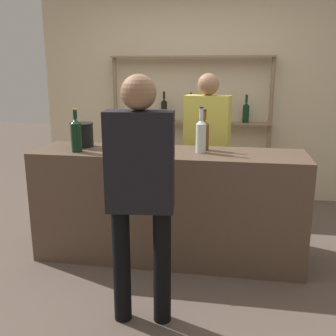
% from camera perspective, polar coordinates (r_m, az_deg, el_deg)
% --- Properties ---
extents(ground_plane, '(16.00, 16.00, 0.00)m').
position_cam_1_polar(ground_plane, '(3.66, 0.00, -12.59)').
color(ground_plane, brown).
extents(bar_counter, '(2.31, 0.59, 0.97)m').
position_cam_1_polar(bar_counter, '(3.47, 0.00, -5.44)').
color(bar_counter, brown).
rests_on(bar_counter, ground_plane).
extents(back_wall, '(3.91, 0.12, 2.80)m').
position_cam_1_polar(back_wall, '(5.15, 3.59, 11.45)').
color(back_wall, beige).
rests_on(back_wall, ground_plane).
extents(back_shelf, '(2.01, 0.18, 1.80)m').
position_cam_1_polar(back_shelf, '(4.98, 3.39, 8.89)').
color(back_shelf, '#897056').
rests_on(back_shelf, ground_plane).
extents(counter_bottle_0, '(0.08, 0.08, 0.35)m').
position_cam_1_polar(counter_bottle_0, '(3.39, 5.27, 4.93)').
color(counter_bottle_0, brown).
rests_on(counter_bottle_0, bar_counter).
extents(counter_bottle_1, '(0.08, 0.08, 0.34)m').
position_cam_1_polar(counter_bottle_1, '(3.53, -4.97, 5.24)').
color(counter_bottle_1, black).
rests_on(counter_bottle_1, bar_counter).
extents(counter_bottle_2, '(0.09, 0.09, 0.36)m').
position_cam_1_polar(counter_bottle_2, '(3.38, -13.18, 4.75)').
color(counter_bottle_2, black).
rests_on(counter_bottle_2, bar_counter).
extents(counter_bottle_3, '(0.09, 0.09, 0.38)m').
position_cam_1_polar(counter_bottle_3, '(3.27, 4.80, 4.79)').
color(counter_bottle_3, silver).
rests_on(counter_bottle_3, bar_counter).
extents(counter_bottle_4, '(0.08, 0.08, 0.31)m').
position_cam_1_polar(counter_bottle_4, '(3.38, -7.87, 4.49)').
color(counter_bottle_4, black).
rests_on(counter_bottle_4, bar_counter).
extents(wine_glass, '(0.08, 0.08, 0.17)m').
position_cam_1_polar(wine_glass, '(3.30, -1.37, 4.52)').
color(wine_glass, silver).
rests_on(wine_glass, bar_counter).
extents(ice_bucket, '(0.21, 0.21, 0.21)m').
position_cam_1_polar(ice_bucket, '(3.61, -12.37, 4.73)').
color(ice_bucket, black).
rests_on(ice_bucket, bar_counter).
extents(cork_jar, '(0.10, 0.10, 0.17)m').
position_cam_1_polar(cork_jar, '(3.31, -5.92, 3.73)').
color(cork_jar, silver).
rests_on(cork_jar, bar_counter).
extents(server_behind_counter, '(0.47, 0.26, 1.61)m').
position_cam_1_polar(server_behind_counter, '(3.97, 5.66, 3.85)').
color(server_behind_counter, brown).
rests_on(server_behind_counter, ground_plane).
extents(customer_center, '(0.43, 0.23, 1.62)m').
position_cam_1_polar(customer_center, '(2.45, -4.04, -2.31)').
color(customer_center, black).
rests_on(customer_center, ground_plane).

